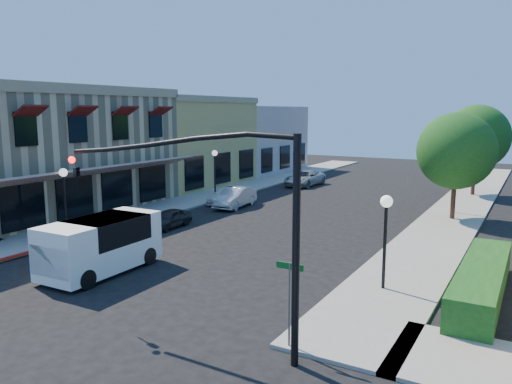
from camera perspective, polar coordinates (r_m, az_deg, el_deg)
The scene contains 21 objects.
ground at distance 17.46m, azimuth -23.20°, elevation -13.51°, with size 120.00×120.00×0.00m, color black.
sidewalk_left at distance 43.03m, azimuth -1.20°, elevation 0.60°, with size 3.50×50.00×0.12m, color gray.
sidewalk_right at distance 37.32m, azimuth 22.54°, elevation -1.46°, with size 3.50×50.00×0.12m, color gray.
curb_red_strip at distance 27.38m, azimuth -18.63°, elevation -5.06°, with size 0.25×10.00×0.06m, color maroon.
corner_brick_building at distance 35.25m, azimuth -24.64°, elevation 4.30°, with size 11.77×18.20×8.10m.
yellow_stucco_building at distance 45.67m, azimuth -9.19°, elevation 5.70°, with size 10.00×12.00×7.60m, color tan.
pink_stucco_building at distance 55.53m, azimuth -1.35°, elevation 6.12°, with size 10.00×12.00×7.00m, color #C19792.
hedge at distance 19.66m, azimuth 24.28°, elevation -11.01°, with size 1.40×8.00×1.10m, color #154A15.
street_tree_a at distance 31.87m, azimuth 21.92°, elevation 4.37°, with size 4.56×4.56×6.48m.
street_tree_b at distance 41.76m, azimuth 23.88°, elevation 5.74°, with size 4.94×4.94×7.02m.
signal_mast_arm at distance 13.39m, azimuth -3.69°, elevation -1.30°, with size 8.01×0.39×6.00m.
street_name_sign at distance 13.84m, azimuth 3.86°, elevation -11.22°, with size 0.80×0.06×2.50m.
lamppost_left_near at distance 28.07m, azimuth -21.10°, elevation 0.85°, with size 0.44×0.44×3.57m.
lamppost_left_far at distance 38.39m, azimuth -4.73°, elevation 3.54°, with size 0.44×0.44×3.57m.
lamppost_right_near at distance 18.48m, azimuth 14.62°, elevation -2.92°, with size 0.44×0.44×3.57m.
lamppost_right_far at distance 34.02m, azimuth 21.74°, elevation 2.18°, with size 0.44×0.44×3.57m.
white_van at distance 21.25m, azimuth -17.44°, elevation -5.48°, with size 2.29×5.06×2.23m.
parked_car_a at distance 28.62m, azimuth -9.88°, elevation -3.00°, with size 1.25×3.11×1.06m, color black.
parked_car_b at distance 34.16m, azimuth -2.41°, elevation -0.63°, with size 1.44×4.12×1.36m, color silver.
parked_car_c at distance 35.76m, azimuth -3.45°, elevation -0.41°, with size 1.52×3.75×1.09m, color white.
parked_car_d at distance 44.27m, azimuth 5.58°, elevation 1.58°, with size 2.19×4.76×1.32m, color #ABAFB0.
Camera 1 is at (13.12, -9.49, 6.54)m, focal length 35.00 mm.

